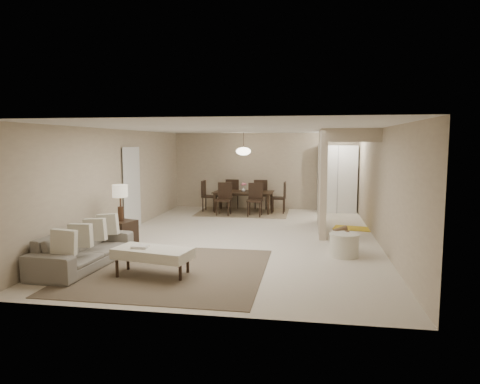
% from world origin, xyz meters
% --- Properties ---
extents(floor, '(9.00, 9.00, 0.00)m').
position_xyz_m(floor, '(0.00, 0.00, 0.00)').
color(floor, beige).
rests_on(floor, ground).
extents(ceiling, '(9.00, 9.00, 0.00)m').
position_xyz_m(ceiling, '(0.00, 0.00, 2.50)').
color(ceiling, white).
rests_on(ceiling, back_wall).
extents(back_wall, '(6.00, 0.00, 6.00)m').
position_xyz_m(back_wall, '(0.00, 4.50, 1.25)').
color(back_wall, tan).
rests_on(back_wall, floor).
extents(left_wall, '(0.00, 9.00, 9.00)m').
position_xyz_m(left_wall, '(-3.00, 0.00, 1.25)').
color(left_wall, tan).
rests_on(left_wall, floor).
extents(right_wall, '(0.00, 9.00, 9.00)m').
position_xyz_m(right_wall, '(3.00, 0.00, 1.25)').
color(right_wall, tan).
rests_on(right_wall, floor).
extents(partition, '(0.15, 2.50, 2.50)m').
position_xyz_m(partition, '(1.80, 1.25, 1.25)').
color(partition, tan).
rests_on(partition, floor).
extents(doorway, '(0.04, 0.90, 2.04)m').
position_xyz_m(doorway, '(-2.97, 0.60, 1.02)').
color(doorway, black).
rests_on(doorway, floor).
extents(pantry_cabinet, '(1.20, 0.55, 2.10)m').
position_xyz_m(pantry_cabinet, '(2.35, 4.15, 1.05)').
color(pantry_cabinet, white).
rests_on(pantry_cabinet, floor).
extents(flush_light, '(0.44, 0.44, 0.05)m').
position_xyz_m(flush_light, '(2.30, 3.20, 2.46)').
color(flush_light, white).
rests_on(flush_light, ceiling).
extents(living_rug, '(3.20, 3.20, 0.01)m').
position_xyz_m(living_rug, '(-0.85, -2.73, 0.01)').
color(living_rug, brown).
rests_on(living_rug, floor).
extents(sofa, '(2.22, 0.98, 0.63)m').
position_xyz_m(sofa, '(-2.45, -2.73, 0.32)').
color(sofa, gray).
rests_on(sofa, floor).
extents(ottoman_bench, '(1.37, 0.82, 0.46)m').
position_xyz_m(ottoman_bench, '(-1.05, -3.03, 0.37)').
color(ottoman_bench, white).
rests_on(ottoman_bench, living_rug).
extents(side_table, '(0.64, 0.64, 0.56)m').
position_xyz_m(side_table, '(-2.40, -1.28, 0.28)').
color(side_table, black).
rests_on(side_table, floor).
extents(table_lamp, '(0.32, 0.32, 0.76)m').
position_xyz_m(table_lamp, '(-2.40, -1.28, 1.12)').
color(table_lamp, '#462D1E').
rests_on(table_lamp, side_table).
extents(round_pouf, '(0.57, 0.57, 0.45)m').
position_xyz_m(round_pouf, '(2.17, -1.30, 0.22)').
color(round_pouf, white).
rests_on(round_pouf, floor).
extents(wicker_basket, '(0.43, 0.43, 0.32)m').
position_xyz_m(wicker_basket, '(2.14, -1.05, 0.16)').
color(wicker_basket, '#996B3D').
rests_on(wicker_basket, floor).
extents(dining_rug, '(2.80, 2.10, 0.01)m').
position_xyz_m(dining_rug, '(-0.56, 3.63, 0.01)').
color(dining_rug, '#877453').
rests_on(dining_rug, floor).
extents(dining_table, '(1.88, 1.08, 0.65)m').
position_xyz_m(dining_table, '(-0.56, 3.63, 0.33)').
color(dining_table, black).
rests_on(dining_table, dining_rug).
extents(dining_chairs, '(2.65, 1.94, 0.99)m').
position_xyz_m(dining_chairs, '(-0.56, 3.63, 0.49)').
color(dining_chairs, black).
rests_on(dining_chairs, dining_rug).
extents(vase, '(0.13, 0.13, 0.13)m').
position_xyz_m(vase, '(-0.56, 3.63, 0.72)').
color(vase, white).
rests_on(vase, dining_table).
extents(yellow_mat, '(1.10, 0.81, 0.01)m').
position_xyz_m(yellow_mat, '(2.63, 1.50, 0.01)').
color(yellow_mat, gold).
rests_on(yellow_mat, floor).
extents(pendant_light, '(0.46, 0.46, 0.71)m').
position_xyz_m(pendant_light, '(-0.56, 3.63, 1.92)').
color(pendant_light, '#462D1E').
rests_on(pendant_light, ceiling).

